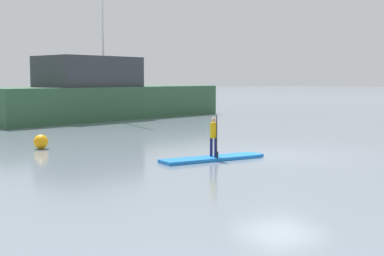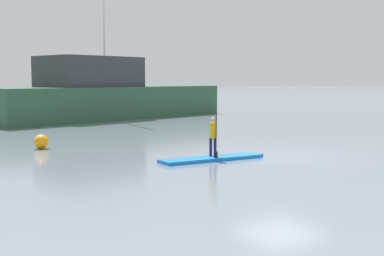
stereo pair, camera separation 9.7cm
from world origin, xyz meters
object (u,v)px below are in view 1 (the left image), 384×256
fishing_boat_white_large (103,96)px  mooring_buoy_near (41,142)px  paddler_child_solo (214,135)px  paddleboard_near (213,158)px

fishing_boat_white_large → mooring_buoy_near: bearing=-122.8°
paddler_child_solo → mooring_buoy_near: size_ratio=2.51×
mooring_buoy_near → paddleboard_near: bearing=-57.1°
mooring_buoy_near → paddler_child_solo: bearing=-57.1°
paddler_child_solo → fishing_boat_white_large: size_ratio=0.08×
fishing_boat_white_large → paddler_child_solo: bearing=-103.8°
fishing_boat_white_large → mooring_buoy_near: size_ratio=33.02×
fishing_boat_white_large → paddleboard_near: bearing=-103.8°
paddler_child_solo → paddleboard_near: bearing=113.3°
paddler_child_solo → fishing_boat_white_large: bearing=76.2°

